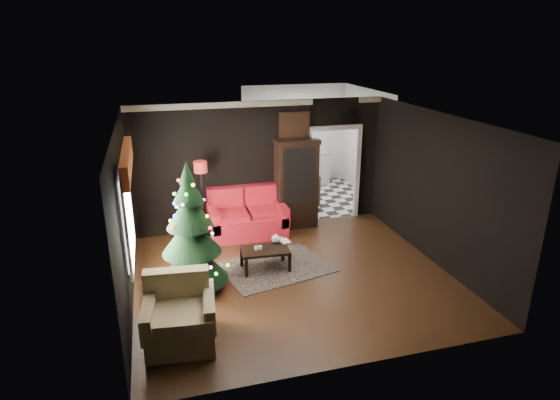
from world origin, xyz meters
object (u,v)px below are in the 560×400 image
object	(u,v)px
armchair	(180,314)
loveseat	(247,213)
curio_cabinet	(296,186)
coffee_table	(265,259)
wall_clock	(346,117)
christmas_tree	(191,232)
kitchen_table	(303,189)
floor_lamp	(202,202)
teapot	(276,239)

from	to	relation	value
armchair	loveseat	bearing A→B (deg)	70.08
loveseat	curio_cabinet	distance (m)	1.25
armchair	coffee_table	world-z (taller)	armchair
armchair	coffee_table	distance (m)	2.46
coffee_table	wall_clock	size ratio (longest dim) A/B	2.71
loveseat	christmas_tree	xyz separation A→B (m)	(-1.35, -1.98, 0.55)
loveseat	kitchen_table	distance (m)	2.45
loveseat	kitchen_table	bearing A→B (deg)	42.51
floor_lamp	armchair	bearing A→B (deg)	-102.00
christmas_tree	armchair	world-z (taller)	christmas_tree
floor_lamp	coffee_table	size ratio (longest dim) A/B	2.00
floor_lamp	coffee_table	xyz separation A→B (m)	(0.92, -1.67, -0.62)
kitchen_table	armchair	bearing A→B (deg)	-124.32
wall_clock	kitchen_table	world-z (taller)	wall_clock
christmas_tree	coffee_table	xyz separation A→B (m)	(1.33, 0.35, -0.84)
loveseat	armchair	world-z (taller)	loveseat
armchair	teapot	size ratio (longest dim) A/B	5.44
curio_cabinet	armchair	size ratio (longest dim) A/B	1.91
loveseat	wall_clock	world-z (taller)	wall_clock
loveseat	curio_cabinet	xyz separation A→B (m)	(1.15, 0.22, 0.45)
loveseat	curio_cabinet	size ratio (longest dim) A/B	0.89
floor_lamp	teapot	distance (m)	1.90
floor_lamp	wall_clock	bearing A→B (deg)	6.34
floor_lamp	kitchen_table	size ratio (longest dim) A/B	2.31
coffee_table	armchair	bearing A→B (deg)	-132.53
loveseat	christmas_tree	world-z (taller)	christmas_tree
floor_lamp	christmas_tree	distance (m)	2.07
armchair	kitchen_table	size ratio (longest dim) A/B	1.33
christmas_tree	kitchen_table	distance (m)	4.85
floor_lamp	kitchen_table	world-z (taller)	floor_lamp
floor_lamp	christmas_tree	world-z (taller)	christmas_tree
kitchen_table	christmas_tree	bearing A→B (deg)	-130.95
christmas_tree	kitchen_table	xyz separation A→B (m)	(3.15, 3.63, -0.68)
loveseat	coffee_table	world-z (taller)	loveseat
armchair	kitchen_table	world-z (taller)	armchair
floor_lamp	teapot	xyz separation A→B (m)	(1.17, -1.46, -0.34)
loveseat	armchair	size ratio (longest dim) A/B	1.71
armchair	wall_clock	world-z (taller)	wall_clock
wall_clock	teapot	bearing A→B (deg)	-139.20
armchair	curio_cabinet	bearing A→B (deg)	58.37
coffee_table	kitchen_table	size ratio (longest dim) A/B	1.16
coffee_table	curio_cabinet	bearing A→B (deg)	57.79
coffee_table	wall_clock	world-z (taller)	wall_clock
loveseat	kitchen_table	world-z (taller)	loveseat
teapot	kitchen_table	distance (m)	3.45
armchair	teapot	xyz separation A→B (m)	(1.91, 2.01, 0.03)
coffee_table	kitchen_table	world-z (taller)	kitchen_table
kitchen_table	curio_cabinet	bearing A→B (deg)	-114.44
christmas_tree	kitchen_table	bearing A→B (deg)	49.05
curio_cabinet	coffee_table	size ratio (longest dim) A/B	2.19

